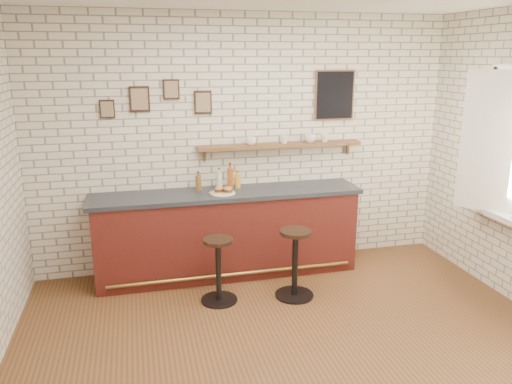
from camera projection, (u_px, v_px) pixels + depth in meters
ground at (296, 347)px, 4.45m from camera, size 5.00×5.00×0.00m
bar_counter at (228, 233)px, 5.84m from camera, size 3.10×0.65×1.01m
sandwich_plate at (223, 193)px, 5.62m from camera, size 0.28×0.28×0.01m
ciabatta_sandwich at (223, 190)px, 5.61m from camera, size 0.23×0.16×0.07m
potato_chips at (220, 193)px, 5.61m from camera, size 0.25×0.17×0.00m
bitters_bottle_brown at (198, 183)px, 5.74m from camera, size 0.07×0.07×0.22m
bitters_bottle_white at (219, 181)px, 5.79m from camera, size 0.06×0.06×0.25m
bitters_bottle_amber at (230, 178)px, 5.81m from camera, size 0.07×0.07×0.30m
condiment_bottle_yellow at (238, 181)px, 5.84m from camera, size 0.06×0.06×0.20m
bar_stool_left at (218, 268)px, 5.20m from camera, size 0.39×0.39×0.70m
bar_stool_right at (295, 261)px, 5.29m from camera, size 0.42×0.42×0.75m
wall_shelf at (280, 146)px, 5.93m from camera, size 2.00×0.18×0.18m
shelf_cup_a at (251, 141)px, 5.83m from camera, size 0.15×0.15×0.10m
shelf_cup_b at (284, 140)px, 5.92m from camera, size 0.14×0.14×0.09m
shelf_cup_c at (310, 138)px, 6.00m from camera, size 0.18×0.18×0.10m
shelf_cup_d at (325, 138)px, 6.04m from camera, size 0.10×0.10×0.10m
back_wall_decor at (265, 97)px, 5.82m from camera, size 2.96×0.02×0.56m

